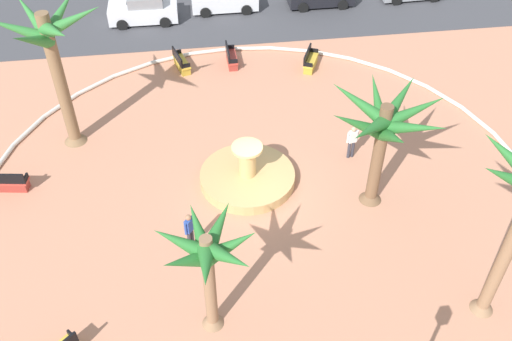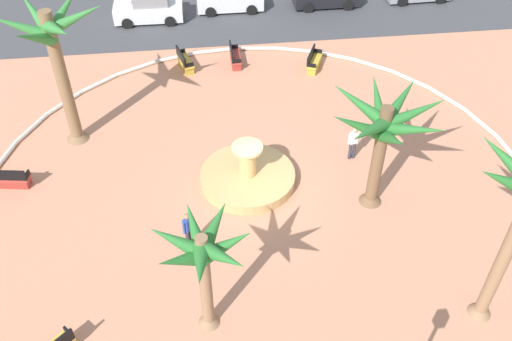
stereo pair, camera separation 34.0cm
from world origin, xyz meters
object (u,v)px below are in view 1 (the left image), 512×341
at_px(bench_southeast, 231,58).
at_px(person_cyclist_photo, 190,229).
at_px(fountain, 247,176).
at_px(palm_tree_by_curb, 208,257).
at_px(palm_tree_far_side, 52,50).
at_px(parked_car_leftmost, 144,9).
at_px(bench_north, 181,63).
at_px(palm_tree_near_fountain, 384,127).
at_px(person_pedestrian_stroll, 352,140).
at_px(bench_southwest, 310,62).
at_px(bench_east, 9,183).

height_order(bench_southeast, person_cyclist_photo, person_cyclist_photo).
bearing_deg(fountain, palm_tree_by_curb, -106.55).
relative_size(palm_tree_by_curb, palm_tree_far_side, 0.69).
height_order(palm_tree_by_curb, parked_car_leftmost, palm_tree_by_curb).
bearing_deg(palm_tree_by_curb, person_cyclist_photo, 98.97).
distance_m(fountain, bench_north, 9.38).
relative_size(fountain, palm_tree_near_fountain, 0.81).
distance_m(person_cyclist_photo, person_pedestrian_stroll, 8.23).
xyz_separation_m(palm_tree_far_side, bench_southeast, (7.61, 5.51, -4.27)).
height_order(fountain, bench_southwest, fountain).
relative_size(bench_east, person_pedestrian_stroll, 1.02).
height_order(palm_tree_by_curb, person_pedestrian_stroll, palm_tree_by_curb).
bearing_deg(parked_car_leftmost, palm_tree_near_fountain, -61.00).
relative_size(fountain, person_cyclist_photo, 2.39).
bearing_deg(bench_southwest, bench_north, 173.39).
height_order(palm_tree_by_curb, bench_north, palm_tree_by_curb).
distance_m(palm_tree_by_curb, person_pedestrian_stroll, 10.32).
bearing_deg(palm_tree_far_side, parked_car_leftmost, 74.59).
distance_m(palm_tree_far_side, person_pedestrian_stroll, 12.80).
relative_size(bench_north, parked_car_leftmost, 0.42).
bearing_deg(bench_southwest, palm_tree_near_fountain, -87.89).
xyz_separation_m(fountain, bench_southwest, (4.39, 8.30, 0.06)).
xyz_separation_m(bench_north, bench_southwest, (6.74, -0.78, 0.00)).
height_order(bench_east, bench_north, same).
xyz_separation_m(palm_tree_far_side, parked_car_leftmost, (3.01, 10.94, -3.84)).
height_order(palm_tree_near_fountain, palm_tree_by_curb, palm_tree_near_fountain).
relative_size(fountain, palm_tree_far_side, 0.60).
xyz_separation_m(palm_tree_near_fountain, person_pedestrian_stroll, (-0.13, 2.65, -2.75)).
bearing_deg(palm_tree_near_fountain, person_cyclist_photo, -168.50).
relative_size(palm_tree_by_curb, bench_north, 2.67).
bearing_deg(palm_tree_by_curb, person_pedestrian_stroll, 48.88).
xyz_separation_m(palm_tree_by_curb, person_cyclist_photo, (-0.54, 3.41, -2.50)).
xyz_separation_m(palm_tree_near_fountain, person_cyclist_photo, (-7.26, -1.48, -2.74)).
xyz_separation_m(bench_east, person_pedestrian_stroll, (14.29, 0.10, 0.57)).
bearing_deg(parked_car_leftmost, bench_southeast, -49.76).
distance_m(bench_southeast, person_pedestrian_stroll, 9.33).
height_order(palm_tree_near_fountain, person_cyclist_photo, palm_tree_near_fountain).
xyz_separation_m(bench_southeast, person_cyclist_photo, (-2.80, -12.38, 0.57)).
height_order(bench_east, parked_car_leftmost, parked_car_leftmost).
height_order(bench_north, parked_car_leftmost, parked_car_leftmost).
xyz_separation_m(palm_tree_by_curb, bench_southwest, (6.35, 14.89, -3.07)).
relative_size(bench_southeast, person_pedestrian_stroll, 0.98).
xyz_separation_m(bench_east, bench_southwest, (14.05, 7.44, 0.00)).
distance_m(bench_north, bench_southwest, 6.78).
bearing_deg(person_pedestrian_stroll, bench_north, 130.64).
distance_m(bench_east, parked_car_leftmost, 14.79).
distance_m(palm_tree_near_fountain, palm_tree_by_curb, 8.31).
xyz_separation_m(palm_tree_near_fountain, palm_tree_far_side, (-12.07, 5.40, 0.96)).
bearing_deg(palm_tree_far_side, palm_tree_by_curb, -62.51).
relative_size(bench_east, person_cyclist_photo, 1.01).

